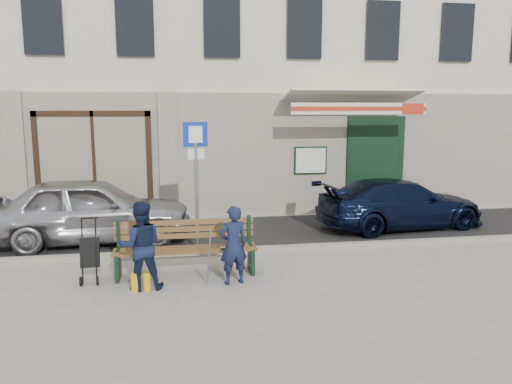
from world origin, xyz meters
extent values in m
plane|color=#9E9991|center=(0.00, 0.00, 0.00)|extent=(80.00, 80.00, 0.00)
cube|color=#282828|center=(0.00, 3.10, 0.01)|extent=(60.00, 3.20, 0.01)
cube|color=#9E9384|center=(0.00, 1.50, 0.06)|extent=(60.00, 0.18, 0.12)
cube|color=beige|center=(0.00, 8.50, 5.00)|extent=(20.00, 7.00, 10.00)
cube|color=#9E9384|center=(0.00, 4.96, 1.60)|extent=(20.00, 0.12, 3.20)
cube|color=maroon|center=(-3.20, 5.02, 1.55)|extent=(2.50, 0.12, 2.00)
cube|color=black|center=(4.10, 4.88, 1.30)|extent=(1.60, 0.10, 2.60)
cube|color=black|center=(4.10, 5.35, 1.20)|extent=(1.25, 0.90, 2.40)
cube|color=white|center=(2.30, 4.85, 1.45)|extent=(0.80, 0.03, 0.65)
cube|color=white|center=(3.20, 4.62, 3.08)|extent=(3.40, 1.72, 0.42)
cube|color=white|center=(3.20, 3.77, 2.80)|extent=(3.40, 0.05, 0.28)
cube|color=#B52C16|center=(3.20, 3.74, 2.80)|extent=(3.40, 0.02, 0.10)
imported|color=#AAABAF|center=(-3.01, 2.84, 0.71)|extent=(4.23, 1.91, 1.41)
imported|color=black|center=(4.00, 3.04, 0.58)|extent=(4.19, 2.15, 1.16)
cylinder|color=gray|center=(-0.84, 1.82, 1.23)|extent=(0.07, 0.07, 2.46)
cube|color=#0C29B3|center=(-0.84, 1.82, 2.32)|extent=(0.47, 0.11, 0.47)
cube|color=white|center=(-0.84, 1.79, 2.32)|extent=(0.26, 0.07, 0.32)
cube|color=white|center=(-0.84, 1.82, 1.94)|extent=(0.32, 0.09, 0.21)
cube|color=brown|center=(-1.10, 0.39, 0.45)|extent=(2.40, 0.50, 0.04)
cube|color=brown|center=(-1.10, 0.67, 0.74)|extent=(2.40, 0.10, 0.36)
cube|color=black|center=(-2.22, 0.39, 0.23)|extent=(0.06, 0.50, 0.45)
cube|color=black|center=(0.02, 0.39, 0.23)|extent=(0.06, 0.50, 0.45)
cube|color=white|center=(-0.35, 0.29, 0.48)|extent=(0.34, 0.25, 0.11)
cylinder|color=gray|center=(-0.75, -0.28, 0.50)|extent=(0.07, 0.34, 0.96)
cylinder|color=gold|center=(-1.90, -0.26, 0.15)|extent=(0.13, 0.13, 0.30)
cylinder|color=gold|center=(-1.72, -0.26, 0.15)|extent=(0.13, 0.13, 0.30)
imported|color=#151D3B|center=(-0.35, -0.14, 0.64)|extent=(0.53, 0.41, 1.28)
imported|color=#131C36|center=(-1.80, -0.15, 0.70)|extent=(0.71, 0.57, 1.40)
cylinder|color=black|center=(-2.78, 0.13, 0.08)|extent=(0.04, 0.15, 0.15)
cylinder|color=black|center=(-2.52, 0.13, 0.08)|extent=(0.04, 0.15, 0.15)
cube|color=black|center=(-2.65, 0.35, 0.49)|extent=(0.32, 0.29, 0.51)
cylinder|color=black|center=(-2.65, 0.48, 1.03)|extent=(0.28, 0.04, 0.02)
camera|label=1|loc=(-1.24, -7.84, 2.81)|focal=35.00mm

